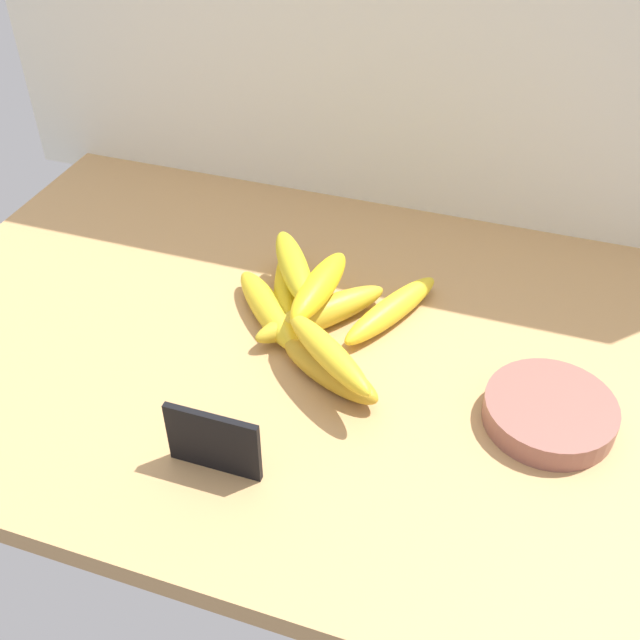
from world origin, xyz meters
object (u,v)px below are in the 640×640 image
object	(u,v)px
banana_0	(268,309)
banana_1	(391,310)
fruit_bowl	(550,412)
banana_7	(319,287)
banana_5	(294,267)
chalkboard_sign	(217,445)
banana_3	(289,283)
banana_2	(321,313)
banana_4	(330,371)
banana_6	(328,353)

from	to	relation	value
banana_0	banana_1	world-z (taller)	banana_0
fruit_bowl	banana_7	size ratio (longest dim) A/B	0.98
banana_1	banana_5	world-z (taller)	banana_5
chalkboard_sign	banana_3	bearing A→B (deg)	96.38
banana_2	banana_5	world-z (taller)	banana_5
banana_1	banana_3	xyz separation A→B (cm)	(-15.27, 0.78, 0.34)
chalkboard_sign	banana_5	size ratio (longest dim) A/B	0.64
banana_1	banana_4	distance (cm)	15.18
fruit_bowl	banana_2	bearing A→B (deg)	165.11
banana_2	banana_3	distance (cm)	8.18
banana_0	banana_6	world-z (taller)	banana_6
fruit_bowl	banana_7	bearing A→B (deg)	164.51
chalkboard_sign	banana_2	distance (cm)	27.52
banana_6	banana_4	bearing A→B (deg)	95.56
banana_1	banana_6	size ratio (longest dim) A/B	1.13
banana_1	banana_4	bearing A→B (deg)	-105.94
banana_6	banana_7	bearing A→B (deg)	113.73
banana_0	fruit_bowl	bearing A→B (deg)	-10.15
banana_0	banana_5	distance (cm)	6.84
banana_0	banana_4	distance (cm)	14.83
banana_1	banana_7	bearing A→B (deg)	-158.39
fruit_bowl	banana_4	size ratio (longest dim) A/B	1.00
banana_4	banana_5	bearing A→B (deg)	125.06
banana_2	banana_5	bearing A→B (deg)	145.55
banana_3	banana_7	size ratio (longest dim) A/B	1.28
banana_4	fruit_bowl	bearing A→B (deg)	4.46
fruit_bowl	banana_0	world-z (taller)	banana_0
banana_2	banana_6	bearing A→B (deg)	-67.55
banana_3	banana_4	xyz separation A→B (cm)	(11.10, -15.38, -0.08)
chalkboard_sign	banana_5	xyz separation A→B (cm)	(-2.36, 30.92, 2.40)
banana_1	banana_0	bearing A→B (deg)	-160.65
banana_1	banana_2	size ratio (longest dim) A/B	0.94
fruit_bowl	banana_3	distance (cm)	40.13
banana_1	banana_3	size ratio (longest dim) A/B	0.94
banana_0	banana_7	distance (cm)	8.11
banana_0	banana_5	size ratio (longest dim) A/B	1.07
banana_1	banana_7	xyz separation A→B (cm)	(-9.28, -3.68, 4.39)
banana_2	banana_6	xyz separation A→B (cm)	(4.68, -11.33, 3.80)
banana_4	chalkboard_sign	bearing A→B (deg)	-113.91
fruit_bowl	banana_2	size ratio (longest dim) A/B	0.76
fruit_bowl	banana_1	size ratio (longest dim) A/B	0.81
banana_3	banana_5	xyz separation A→B (cm)	(1.25, -1.35, 4.09)
banana_0	banana_1	xyz separation A→B (cm)	(15.97, 5.61, -0.23)
banana_3	banana_1	bearing A→B (deg)	-2.93
banana_3	banana_4	world-z (taller)	banana_3
fruit_bowl	banana_1	distance (cm)	25.82
banana_0	banana_7	xyz separation A→B (cm)	(6.69, 1.93, 4.16)
fruit_bowl	banana_6	size ratio (longest dim) A/B	0.92
banana_1	banana_5	size ratio (longest dim) A/B	1.11
banana_2	banana_0	bearing A→B (deg)	-168.74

